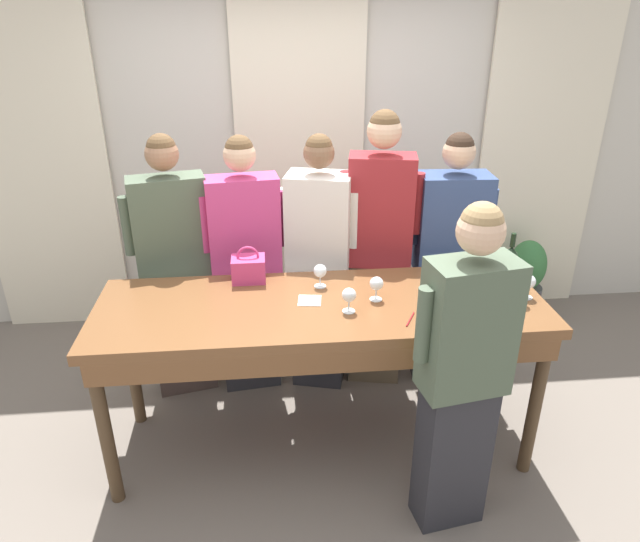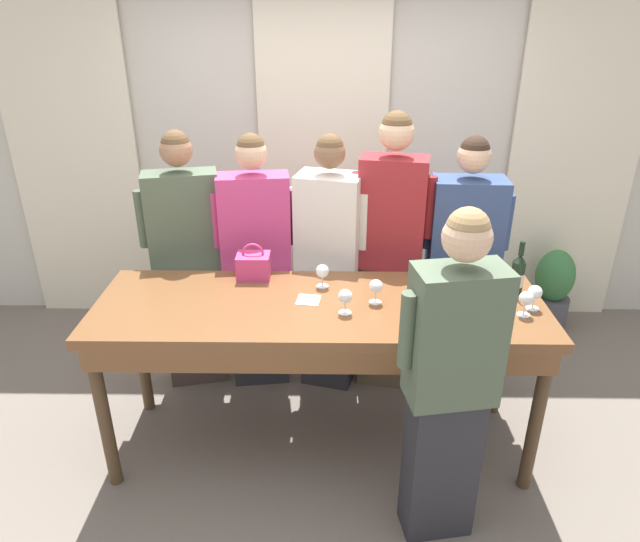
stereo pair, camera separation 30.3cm
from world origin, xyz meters
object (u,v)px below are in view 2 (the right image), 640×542
(wine_glass_center_left, at_px, (499,290))
(wine_glass_center_right, at_px, (345,297))
(guest_striped_shirt, at_px, (390,254))
(wine_bottle, at_px, (518,275))
(guest_olive_jacket, at_px, (188,262))
(guest_pink_top, at_px, (257,264))
(wine_glass_center_mid, at_px, (376,287))
(host_pouring, at_px, (450,382))
(wine_glass_front_left, at_px, (535,293))
(potted_plant, at_px, (552,290))
(wine_glass_front_right, at_px, (526,299))
(tasting_bar, at_px, (320,321))
(wine_glass_front_mid, at_px, (322,272))
(guest_cream_sweater, at_px, (329,266))
(handbag, at_px, (254,265))
(wine_glass_back_left, at_px, (471,292))
(guest_navy_coat, at_px, (461,268))

(wine_glass_center_left, relative_size, wine_glass_center_right, 1.00)
(guest_striped_shirt, bearing_deg, wine_bottle, -39.62)
(guest_olive_jacket, bearing_deg, guest_pink_top, 0.00)
(wine_glass_center_mid, relative_size, host_pouring, 0.08)
(wine_glass_front_left, distance_m, wine_glass_center_right, 0.98)
(wine_glass_center_left, distance_m, potted_plant, 1.80)
(wine_glass_front_right, distance_m, guest_pink_top, 1.66)
(tasting_bar, relative_size, wine_glass_front_left, 17.93)
(guest_olive_jacket, relative_size, host_pouring, 1.03)
(wine_glass_front_mid, xyz_separation_m, guest_pink_top, (-0.43, 0.46, -0.17))
(wine_glass_center_left, xyz_separation_m, guest_striped_shirt, (-0.50, 0.67, -0.09))
(guest_pink_top, relative_size, guest_cream_sweater, 1.00)
(guest_pink_top, xyz_separation_m, potted_plant, (2.24, 0.72, -0.54))
(guest_olive_jacket, bearing_deg, tasting_bar, -38.39)
(wine_glass_center_right, relative_size, guest_striped_shirt, 0.07)
(wine_glass_center_left, bearing_deg, guest_olive_jacket, 159.39)
(tasting_bar, xyz_separation_m, guest_striped_shirt, (0.44, 0.68, 0.10))
(handbag, relative_size, wine_glass_center_left, 1.58)
(wine_glass_center_right, bearing_deg, wine_glass_front_mid, 111.57)
(wine_glass_center_left, height_order, wine_glass_back_left, same)
(wine_glass_center_mid, relative_size, wine_glass_center_right, 1.00)
(wine_glass_center_left, bearing_deg, wine_glass_center_mid, 177.72)
(host_pouring, bearing_deg, tasting_bar, 136.02)
(host_pouring, bearing_deg, wine_bottle, 55.88)
(host_pouring, bearing_deg, wine_glass_center_left, 58.79)
(host_pouring, bearing_deg, wine_glass_center_mid, 115.98)
(wine_glass_front_right, distance_m, guest_striped_shirt, 0.99)
(wine_glass_front_mid, distance_m, guest_cream_sweater, 0.50)
(wine_glass_center_mid, bearing_deg, guest_pink_top, 137.64)
(wine_glass_front_right, distance_m, host_pouring, 0.68)
(host_pouring, bearing_deg, guest_pink_top, 128.81)
(wine_glass_center_mid, bearing_deg, guest_striped_shirt, 77.78)
(wine_glass_front_mid, distance_m, wine_glass_center_left, 0.94)
(wine_glass_center_left, relative_size, wine_glass_center_mid, 1.00)
(tasting_bar, distance_m, wine_glass_center_right, 0.24)
(guest_navy_coat, bearing_deg, wine_glass_front_left, -73.35)
(wine_glass_front_right, distance_m, wine_glass_center_right, 0.91)
(wine_bottle, distance_m, wine_glass_center_right, 0.97)
(tasting_bar, relative_size, wine_glass_front_mid, 17.93)
(wine_glass_front_mid, distance_m, potted_plant, 2.28)
(wine_glass_front_left, height_order, guest_cream_sweater, guest_cream_sweater)
(wine_glass_back_left, bearing_deg, guest_striped_shirt, 116.54)
(wine_glass_back_left, bearing_deg, guest_pink_top, 149.83)
(wine_bottle, relative_size, wine_glass_back_left, 2.28)
(guest_olive_jacket, bearing_deg, wine_glass_front_right, -22.16)
(wine_glass_front_right, height_order, guest_navy_coat, guest_navy_coat)
(guest_olive_jacket, xyz_separation_m, guest_pink_top, (0.44, 0.00, -0.01))
(tasting_bar, distance_m, handbag, 0.54)
(guest_cream_sweater, bearing_deg, guest_olive_jacket, -180.00)
(handbag, distance_m, guest_striped_shirt, 0.89)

